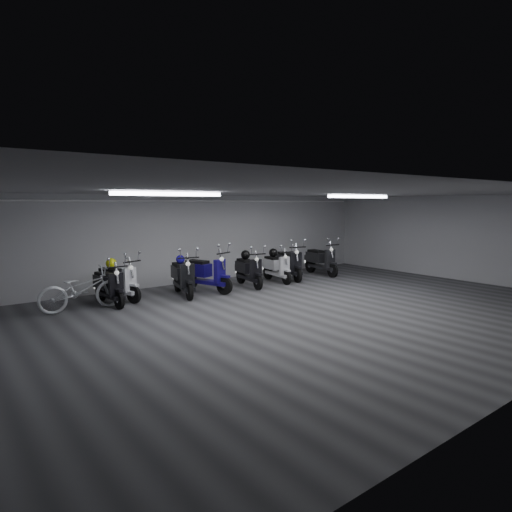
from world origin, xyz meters
TOP-DOWN VIEW (x-y plane):
  - floor at (0.00, 0.00)m, footprint 14.00×10.00m
  - ceiling at (0.00, 0.00)m, footprint 14.00×10.00m
  - back_wall at (0.00, 5.00)m, footprint 14.00×0.01m
  - right_wall at (7.00, 0.00)m, footprint 0.01×10.00m
  - fluor_strip_left at (-3.00, 1.00)m, footprint 2.40×0.18m
  - fluor_strip_right at (3.00, 1.00)m, footprint 2.40×0.18m
  - conduit at (0.00, 4.92)m, footprint 13.60×0.05m
  - scooter_0 at (-3.50, 3.47)m, footprint 0.70×1.76m
  - scooter_2 at (-3.14, 3.83)m, footprint 1.15×1.90m
  - scooter_3 at (-1.51, 3.32)m, footprint 1.04×1.98m
  - scooter_4 at (-0.73, 3.38)m, footprint 1.28×2.06m
  - scooter_5 at (0.73, 3.30)m, footprint 0.88×1.84m
  - scooter_6 at (1.93, 3.39)m, footprint 0.80×1.78m
  - scooter_8 at (2.57, 3.51)m, footprint 1.16×2.01m
  - scooter_9 at (4.07, 3.49)m, footprint 0.86×1.94m
  - bicycle at (-4.20, 3.33)m, footprint 1.96×0.73m
  - helmet_0 at (0.78, 3.54)m, footprint 0.29×0.29m
  - helmet_1 at (-1.45, 3.58)m, footprint 0.24×0.24m
  - helmet_2 at (1.96, 3.63)m, footprint 0.28×0.28m
  - helmet_3 at (-3.22, 4.07)m, footprint 0.28×0.28m

SIDE VIEW (x-z plane):
  - floor at x=0.00m, z-range -0.01..0.00m
  - bicycle at x=-4.20m, z-range 0.00..1.26m
  - scooter_6 at x=1.93m, z-range 0.00..1.28m
  - scooter_0 at x=-3.50m, z-range 0.00..1.28m
  - scooter_5 at x=0.73m, z-range 0.00..1.32m
  - scooter_2 at x=-3.14m, z-range 0.00..1.34m
  - scooter_9 at x=4.07m, z-range 0.00..1.40m
  - scooter_3 at x=-1.51m, z-range 0.00..1.40m
  - scooter_8 at x=2.57m, z-range 0.00..1.42m
  - scooter_4 at x=-0.73m, z-range 0.00..1.45m
  - helmet_2 at x=1.96m, z-range 0.79..1.08m
  - helmet_0 at x=0.78m, z-range 0.82..1.10m
  - helmet_3 at x=-3.22m, z-range 0.83..1.11m
  - helmet_1 at x=-1.45m, z-range 0.87..1.11m
  - back_wall at x=0.00m, z-range 0.00..2.80m
  - right_wall at x=7.00m, z-range 0.00..2.80m
  - conduit at x=0.00m, z-range 2.59..2.65m
  - fluor_strip_left at x=-3.00m, z-range 2.70..2.78m
  - fluor_strip_right at x=3.00m, z-range 2.70..2.78m
  - ceiling at x=0.00m, z-range 2.80..2.81m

